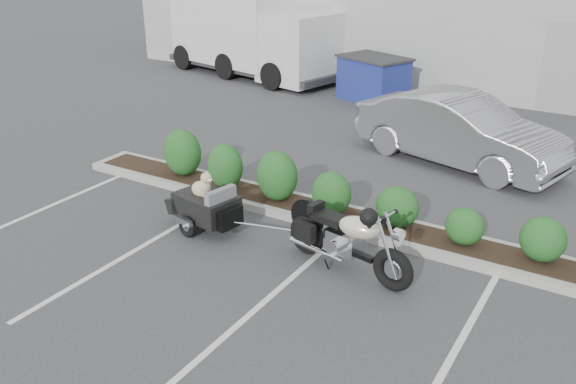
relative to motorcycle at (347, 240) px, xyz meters
The scene contains 8 objects.
ground 2.01m from the motorcycle, 159.47° to the right, with size 90.00×90.00×0.00m, color #38383A.
planter_kerb 1.79m from the motorcycle, 118.00° to the left, with size 12.00×1.00×0.15m, color #9E9E93.
building 16.49m from the motorcycle, 96.33° to the left, with size 26.00×10.00×4.00m, color #9EA099.
motorcycle is the anchor object (origin of this frame).
pet_trailer 2.78m from the motorcycle, behind, with size 1.91×1.09×1.12m.
sedan 5.68m from the motorcycle, 89.69° to the left, with size 1.68×4.81×1.58m, color #B5B4BC.
dumpster 10.64m from the motorcycle, 111.67° to the left, with size 2.46×2.08×1.37m.
delivery_truck 14.40m from the motorcycle, 130.10° to the left, with size 7.52×3.82×3.29m.
Camera 1 is at (5.35, -6.94, 4.95)m, focal length 38.00 mm.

